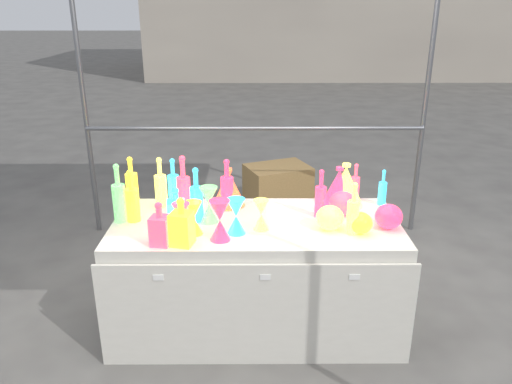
{
  "coord_description": "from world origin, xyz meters",
  "views": [
    {
      "loc": [
        -0.02,
        -2.87,
        2.03
      ],
      "look_at": [
        0.0,
        0.0,
        0.95
      ],
      "focal_mm": 35.0,
      "sensor_mm": 36.0,
      "label": 1
    }
  ],
  "objects_px": {
    "display_table": "(256,275)",
    "bottle_0": "(131,179)",
    "cardboard_box_closed": "(278,187)",
    "decanter_0": "(182,221)",
    "lampshade_0": "(228,188)",
    "globe_0": "(360,224)",
    "hourglass_0": "(182,220)"
  },
  "relations": [
    {
      "from": "cardboard_box_closed",
      "to": "hourglass_0",
      "type": "bearing_deg",
      "value": -128.83
    },
    {
      "from": "cardboard_box_closed",
      "to": "hourglass_0",
      "type": "height_order",
      "value": "hourglass_0"
    },
    {
      "from": "decanter_0",
      "to": "lampshade_0",
      "type": "height_order",
      "value": "decanter_0"
    },
    {
      "from": "decanter_0",
      "to": "cardboard_box_closed",
      "type": "bearing_deg",
      "value": 88.37
    },
    {
      "from": "decanter_0",
      "to": "hourglass_0",
      "type": "xyz_separation_m",
      "value": [
        -0.01,
        0.1,
        -0.04
      ]
    },
    {
      "from": "cardboard_box_closed",
      "to": "bottle_0",
      "type": "xyz_separation_m",
      "value": [
        -1.09,
        -1.72,
        0.68
      ]
    },
    {
      "from": "hourglass_0",
      "to": "lampshade_0",
      "type": "relative_size",
      "value": 0.84
    },
    {
      "from": "cardboard_box_closed",
      "to": "decanter_0",
      "type": "distance_m",
      "value": 2.56
    },
    {
      "from": "bottle_0",
      "to": "decanter_0",
      "type": "distance_m",
      "value": 0.79
    },
    {
      "from": "display_table",
      "to": "decanter_0",
      "type": "distance_m",
      "value": 0.73
    },
    {
      "from": "decanter_0",
      "to": "display_table",
      "type": "bearing_deg",
      "value": 49.68
    },
    {
      "from": "hourglass_0",
      "to": "globe_0",
      "type": "height_order",
      "value": "hourglass_0"
    },
    {
      "from": "bottle_0",
      "to": "cardboard_box_closed",
      "type": "bearing_deg",
      "value": 57.56
    },
    {
      "from": "cardboard_box_closed",
      "to": "hourglass_0",
      "type": "relative_size",
      "value": 2.99
    },
    {
      "from": "display_table",
      "to": "bottle_0",
      "type": "distance_m",
      "value": 1.07
    },
    {
      "from": "bottle_0",
      "to": "globe_0",
      "type": "relative_size",
      "value": 2.23
    },
    {
      "from": "hourglass_0",
      "to": "display_table",
      "type": "bearing_deg",
      "value": 24.9
    },
    {
      "from": "bottle_0",
      "to": "decanter_0",
      "type": "bearing_deg",
      "value": -56.96
    },
    {
      "from": "display_table",
      "to": "bottle_0",
      "type": "height_order",
      "value": "bottle_0"
    },
    {
      "from": "bottle_0",
      "to": "hourglass_0",
      "type": "relative_size",
      "value": 1.54
    },
    {
      "from": "globe_0",
      "to": "bottle_0",
      "type": "bearing_deg",
      "value": 160.59
    },
    {
      "from": "hourglass_0",
      "to": "cardboard_box_closed",
      "type": "bearing_deg",
      "value": 73.5
    },
    {
      "from": "display_table",
      "to": "lampshade_0",
      "type": "bearing_deg",
      "value": 122.77
    },
    {
      "from": "decanter_0",
      "to": "lampshade_0",
      "type": "bearing_deg",
      "value": 82.38
    },
    {
      "from": "cardboard_box_closed",
      "to": "bottle_0",
      "type": "bearing_deg",
      "value": -144.78
    },
    {
      "from": "decanter_0",
      "to": "hourglass_0",
      "type": "distance_m",
      "value": 0.11
    },
    {
      "from": "globe_0",
      "to": "lampshade_0",
      "type": "distance_m",
      "value": 0.93
    },
    {
      "from": "globe_0",
      "to": "hourglass_0",
      "type": "bearing_deg",
      "value": -177.69
    },
    {
      "from": "globe_0",
      "to": "display_table",
      "type": "bearing_deg",
      "value": 165.64
    },
    {
      "from": "cardboard_box_closed",
      "to": "bottle_0",
      "type": "relative_size",
      "value": 1.94
    },
    {
      "from": "display_table",
      "to": "hourglass_0",
      "type": "relative_size",
      "value": 8.79
    },
    {
      "from": "bottle_0",
      "to": "decanter_0",
      "type": "height_order",
      "value": "bottle_0"
    }
  ]
}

